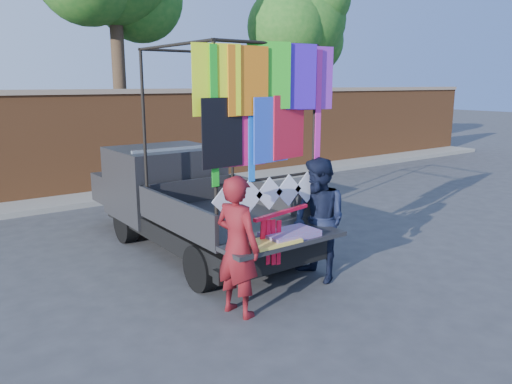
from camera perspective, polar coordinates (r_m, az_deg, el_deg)
ground at (r=7.40m, az=2.19°, el=-9.50°), size 90.00×90.00×0.00m
brick_wall at (r=13.17m, az=-17.14°, el=5.57°), size 30.00×0.45×2.61m
curb at (r=12.72m, az=-15.73°, el=-0.35°), size 30.00×1.20×0.12m
tree_right at (r=18.04m, az=5.16°, el=18.65°), size 4.20×3.30×6.62m
pickup_truck at (r=8.75m, az=-8.80°, el=-0.55°), size 2.06×5.18×3.26m
woman at (r=5.96m, az=-2.13°, el=-6.22°), size 0.55×0.71×1.72m
man at (r=7.04m, az=7.21°, el=-3.23°), size 0.70×0.88×1.75m
streamer_bundle at (r=6.38m, az=2.22°, el=-4.33°), size 1.02×0.26×0.71m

